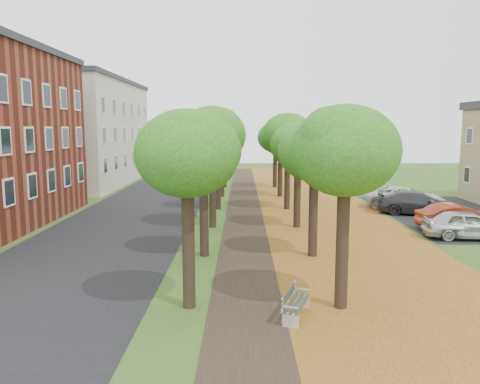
{
  "coord_description": "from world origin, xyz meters",
  "views": [
    {
      "loc": [
        -0.53,
        -14.2,
        5.67
      ],
      "look_at": [
        -0.63,
        8.61,
        2.5
      ],
      "focal_mm": 35.0,
      "sensor_mm": 36.0,
      "label": 1
    }
  ],
  "objects_px": {
    "car_red": "(458,217)",
    "car_white": "(406,198)",
    "car_grey": "(418,203)",
    "bench": "(295,303)",
    "car_silver": "(468,225)"
  },
  "relations": [
    {
      "from": "car_grey",
      "to": "car_white",
      "type": "distance_m",
      "value": 2.26
    },
    {
      "from": "car_grey",
      "to": "car_silver",
      "type": "bearing_deg",
      "value": -163.13
    },
    {
      "from": "bench",
      "to": "car_red",
      "type": "relative_size",
      "value": 0.41
    },
    {
      "from": "car_white",
      "to": "car_red",
      "type": "bearing_deg",
      "value": -156.17
    },
    {
      "from": "bench",
      "to": "car_silver",
      "type": "bearing_deg",
      "value": -25.81
    },
    {
      "from": "car_white",
      "to": "bench",
      "type": "bearing_deg",
      "value": 172.68
    },
    {
      "from": "bench",
      "to": "car_grey",
      "type": "height_order",
      "value": "car_grey"
    },
    {
      "from": "car_white",
      "to": "car_silver",
      "type": "bearing_deg",
      "value": -159.72
    },
    {
      "from": "bench",
      "to": "car_silver",
      "type": "xyz_separation_m",
      "value": [
        9.94,
        9.99,
        0.31
      ]
    },
    {
      "from": "car_red",
      "to": "car_silver",
      "type": "bearing_deg",
      "value": 164.54
    },
    {
      "from": "car_red",
      "to": "car_white",
      "type": "distance_m",
      "value": 7.03
    },
    {
      "from": "car_grey",
      "to": "bench",
      "type": "bearing_deg",
      "value": 166.18
    },
    {
      "from": "bench",
      "to": "car_silver",
      "type": "distance_m",
      "value": 14.1
    },
    {
      "from": "car_grey",
      "to": "car_red",
      "type": "bearing_deg",
      "value": -157.89
    },
    {
      "from": "car_red",
      "to": "car_white",
      "type": "xyz_separation_m",
      "value": [
        -0.44,
        7.01,
        0.03
      ]
    }
  ]
}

